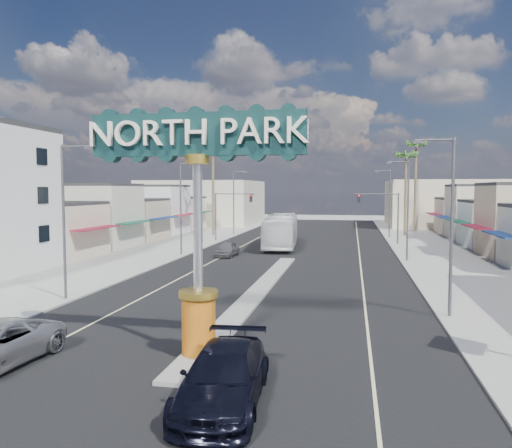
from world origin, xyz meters
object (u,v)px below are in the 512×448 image
at_px(streetlight_l_near, 66,214).
at_px(city_bus, 281,231).
at_px(gateway_sign, 197,204).
at_px(palm_right_far, 416,149).
at_px(streetlight_r_far, 388,200).
at_px(palm_left_far, 213,152).
at_px(traffic_signal_left, 230,207).
at_px(streetlight_l_mid, 182,204).
at_px(palm_right_mid, 406,159).
at_px(suv_right, 224,377).
at_px(streetlight_r_near, 449,218).
at_px(streetlight_l_far, 235,199).
at_px(streetlight_r_mid, 406,205).
at_px(traffic_signal_right, 382,208).
at_px(car_parked_left, 227,249).

height_order(streetlight_l_near, city_bus, streetlight_l_near).
distance_m(gateway_sign, city_bus, 36.98).
bearing_deg(palm_right_far, streetlight_r_far, -114.55).
bearing_deg(palm_right_far, palm_left_far, -156.80).
xyz_separation_m(traffic_signal_left, streetlight_l_mid, (-1.25, -13.99, 0.79)).
xyz_separation_m(streetlight_l_mid, palm_left_far, (-2.57, 20.00, 6.43)).
distance_m(palm_right_mid, city_bus, 24.53).
bearing_deg(city_bus, suv_right, -88.57).
bearing_deg(streetlight_r_near, streetlight_l_far, 116.42).
bearing_deg(palm_left_far, streetlight_r_mid, -40.48).
bearing_deg(traffic_signal_right, palm_right_far, 72.10).
distance_m(streetlight_l_mid, streetlight_r_far, 30.32).
xyz_separation_m(palm_right_mid, city_bus, (-15.00, -17.32, -8.76)).
height_order(palm_left_far, palm_right_far, palm_right_far).
height_order(palm_left_far, suv_right, palm_left_far).
xyz_separation_m(streetlight_r_mid, streetlight_r_far, (0.00, 22.00, 0.00)).
relative_size(streetlight_l_near, streetlight_r_mid, 1.00).
bearing_deg(car_parked_left, palm_left_far, 111.78).
bearing_deg(palm_left_far, suv_right, -73.87).
distance_m(streetlight_l_far, streetlight_r_far, 20.87).
relative_size(streetlight_l_mid, streetlight_r_far, 1.00).
height_order(streetlight_l_mid, streetlight_l_far, same).
xyz_separation_m(streetlight_l_mid, car_parked_left, (4.35, 0.37, -4.36)).
relative_size(gateway_sign, suv_right, 1.57).
relative_size(streetlight_l_far, palm_left_far, 0.69).
relative_size(palm_left_far, palm_right_mid, 1.08).
bearing_deg(streetlight_l_near, streetlight_l_mid, 90.00).
distance_m(gateway_sign, streetlight_r_far, 51.10).
bearing_deg(suv_right, palm_right_far, 74.77).
xyz_separation_m(gateway_sign, palm_left_far, (-13.00, 48.02, 5.57)).
bearing_deg(suv_right, streetlight_l_far, 99.27).
bearing_deg(streetlight_r_mid, streetlight_l_far, 133.48).
height_order(streetlight_l_mid, streetlight_r_near, same).
height_order(suv_right, city_bus, city_bus).
bearing_deg(streetlight_l_near, streetlight_r_mid, 43.79).
bearing_deg(streetlight_r_mid, streetlight_l_mid, 180.00).
bearing_deg(streetlight_r_near, gateway_sign, -142.45).
bearing_deg(streetlight_r_far, streetlight_l_near, -116.42).
height_order(streetlight_r_near, palm_right_mid, palm_right_mid).
height_order(gateway_sign, city_bus, gateway_sign).
relative_size(gateway_sign, car_parked_left, 2.22).
bearing_deg(streetlight_l_mid, palm_right_mid, 47.97).
xyz_separation_m(streetlight_r_far, car_parked_left, (-16.51, -21.63, -4.36)).
relative_size(traffic_signal_left, streetlight_r_mid, 0.67).
height_order(streetlight_l_mid, streetlight_r_mid, same).
distance_m(streetlight_r_mid, palm_left_far, 31.47).
height_order(streetlight_l_far, streetlight_r_far, same).
bearing_deg(streetlight_l_near, palm_left_far, 93.67).
relative_size(traffic_signal_left, palm_right_far, 0.43).
xyz_separation_m(gateway_sign, city_bus, (-2.00, 36.70, -4.08)).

